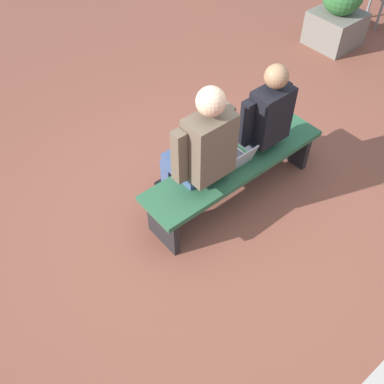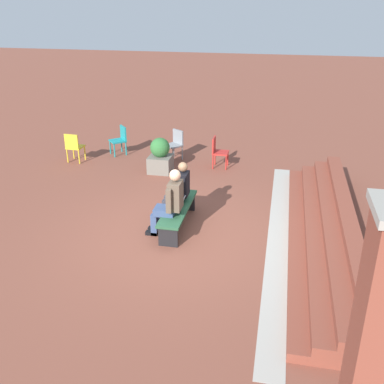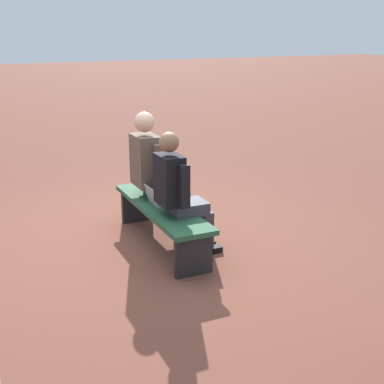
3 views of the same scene
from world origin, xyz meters
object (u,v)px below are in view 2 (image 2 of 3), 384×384
Objects in this scene: person_adult at (170,201)px; plastic_chair_far_right at (120,138)px; person_student at (178,189)px; plastic_chair_foreground at (74,146)px; laptop at (178,205)px; plastic_chair_mid_courtyard at (218,150)px; planter at (160,156)px; bench at (178,211)px; plastic_chair_by_pillar at (175,143)px.

plastic_chair_far_right is (-4.46, -2.66, -0.25)m from person_adult.
person_student is at bearing 35.13° from plastic_chair_far_right.
person_student reaches higher than plastic_chair_foreground.
plastic_chair_mid_courtyard reaches higher than laptop.
person_adult reaches higher than plastic_chair_far_right.
person_student is 1.53× the size of plastic_chair_far_right.
planter reaches higher than laptop.
person_student is 1.53× the size of plastic_chair_foreground.
laptop is (-0.32, 0.08, -0.23)m from person_adult.
bench is 5.62× the size of laptop.
plastic_chair_by_pillar is at bearing -165.40° from person_student.
laptop is 4.20m from plastic_chair_by_pillar.
person_adult reaches higher than plastic_chair_mid_courtyard.
plastic_chair_by_pillar and plastic_chair_mid_courtyard have the same top height.
planter is at bearing -158.21° from bench.
plastic_chair_foreground is 2.85m from plastic_chair_by_pillar.
person_student is at bearing 14.60° from plastic_chair_by_pillar.
person_student is at bearing 23.06° from planter.
person_student is (-0.33, -0.06, 0.34)m from bench.
person_student reaches higher than plastic_chair_by_pillar.
person_student is at bearing -168.98° from bench.
person_adult is 3.98m from plastic_chair_mid_courtyard.
person_student is 4.67m from plastic_chair_foreground.
plastic_chair_mid_courtyard is (0.50, 2.99, 0.00)m from plastic_chair_far_right.
plastic_chair_mid_courtyard is (-3.64, 0.26, -0.02)m from laptop.
person_adult is (0.68, -0.01, 0.04)m from person_student.
plastic_chair_foreground reaches higher than laptop.
person_student is 1.53× the size of plastic_chair_mid_courtyard.
plastic_chair_by_pillar is (-4.03, -1.03, 0.13)m from bench.
plastic_chair_foreground is at bearing -48.18° from plastic_chair_far_right.
plastic_chair_by_pillar is 1.00× the size of plastic_chair_mid_courtyard.
bench is 2.14× the size of plastic_chair_far_right.
laptop is 4.96m from plastic_chair_foreground.
person_adult is 1.65× the size of plastic_chair_foreground.
laptop is at bearing 11.83° from person_student.
plastic_chair_far_right is at bearing 131.82° from plastic_chair_foreground.
plastic_chair_mid_courtyard is (-0.42, 4.02, 0.00)m from plastic_chair_foreground.
plastic_chair_by_pillar is at bearing -108.08° from plastic_chair_mid_courtyard.
plastic_chair_foreground is 4.04m from plastic_chair_mid_courtyard.
planter is (-2.94, -1.18, 0.08)m from bench.
bench is 0.48m from person_student.
person_student is 3.30m from plastic_chair_mid_courtyard.
planter is (1.09, -0.15, -0.04)m from plastic_chair_by_pillar.
planter is at bearing -161.43° from person_adult.
plastic_chair_far_right and plastic_chair_mid_courtyard have the same top height.
plastic_chair_far_right is 0.89× the size of planter.
person_adult is at bearing 12.34° from plastic_chair_by_pillar.
person_adult is 3.48m from planter.
person_adult is 5.20m from plastic_chair_far_right.
person_student is 4.02× the size of laptop.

